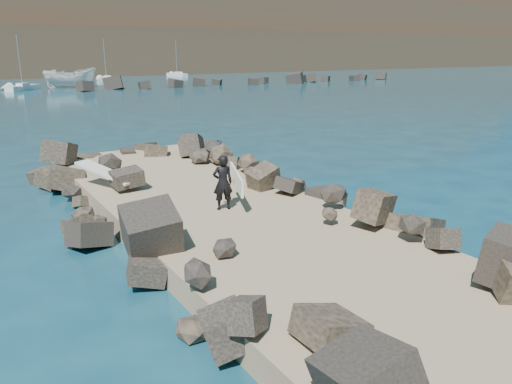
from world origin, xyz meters
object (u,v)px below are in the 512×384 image
(surfboard_resting, at_px, (106,176))
(surfer_with_board, at_px, (225,182))
(boat_imported, at_px, (70,78))
(sailboat_d, at_px, (107,79))

(surfboard_resting, distance_m, surfer_with_board, 4.70)
(boat_imported, relative_size, surfer_with_board, 3.71)
(surfboard_resting, height_order, surfer_with_board, surfer_with_board)
(sailboat_d, bearing_deg, surfboard_resting, -105.61)
(surfer_with_board, bearing_deg, surfboard_resting, 119.49)
(boat_imported, relative_size, sailboat_d, 0.99)
(surfboard_resting, bearing_deg, surfer_with_board, -89.90)
(surfboard_resting, relative_size, sailboat_d, 0.32)
(boat_imported, xyz_separation_m, surfer_with_board, (-8.85, -61.78, 0.05))
(surfboard_resting, bearing_deg, boat_imported, 49.68)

